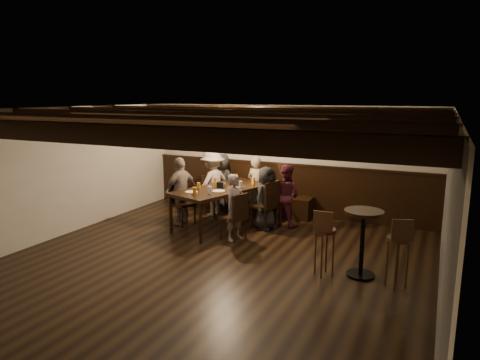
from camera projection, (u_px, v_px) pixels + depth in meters
The scene contains 27 objects.
room at pixel (250, 174), 8.46m from camera, with size 7.00×7.00×7.00m.
dining_table at pixel (223, 191), 8.53m from camera, with size 1.52×2.31×0.80m.
chair_left_near at pixel (214, 203), 9.42m from camera, with size 0.50×0.50×0.89m.
chair_left_far at pixel (183, 211), 8.76m from camera, with size 0.51×0.51×0.90m.
chair_right_near at pixel (265, 214), 8.47m from camera, with size 0.55×0.55×0.97m.
chair_right_far at pixel (234, 225), 7.82m from camera, with size 0.49×0.49×0.87m.
person_bench_left at pixel (222, 182), 9.79m from camera, with size 0.64×0.41×1.30m, color #29292C.
person_bench_centre at pixel (256, 186), 9.31m from camera, with size 0.48×0.31×1.31m, color #A09480.
person_bench_right at pixel (286, 195), 8.61m from camera, with size 0.61×0.48×1.26m, color maroon.
person_left_near at pixel (213, 183), 9.35m from camera, with size 0.93×0.53×1.43m, color #A29389.
person_left_far at pixel (181, 191), 8.70m from camera, with size 0.81×0.34×1.38m, color gray.
person_right_near at pixel (266, 198), 8.38m from camera, with size 0.61×0.40×1.25m, color black.
person_right_far at pixel (235, 207), 7.73m from camera, with size 0.44×0.29×1.22m, color gray.
pint_a at pixel (236, 177), 9.20m from camera, with size 0.07×0.07×0.14m, color #BF7219.
pint_b at pixel (253, 181), 8.81m from camera, with size 0.07×0.07×0.14m, color #BF7219.
pint_c at pixel (216, 181), 8.77m from camera, with size 0.07×0.07×0.14m, color #BF7219.
pint_d at pixel (241, 185), 8.45m from camera, with size 0.07×0.07×0.14m, color silver.
pint_e at pixel (199, 186), 8.32m from camera, with size 0.07×0.07×0.14m, color #BF7219.
pint_f at pixel (210, 190), 7.97m from camera, with size 0.07×0.07×0.14m, color silver.
pint_g at pixel (195, 191), 7.88m from camera, with size 0.07×0.07×0.14m, color #BF7219.
plate_near at pixel (191, 192), 8.10m from camera, with size 0.24×0.24×0.01m, color white.
plate_far at pixel (219, 191), 8.18m from camera, with size 0.24×0.24×0.01m, color white.
condiment_caddy at pixel (221, 185), 8.47m from camera, with size 0.15×0.10×0.12m, color black.
candle at pixel (237, 185), 8.65m from camera, with size 0.05×0.05×0.05m, color beige.
high_top_table at pixel (363, 233), 6.14m from camera, with size 0.56×0.56×0.99m.
bar_stool_left at pixel (324, 251), 6.23m from camera, with size 0.32×0.33×1.01m.
bar_stool_right at pixel (397, 261), 5.85m from camera, with size 0.35×0.36×1.01m.
Camera 1 is at (3.14, -5.38, 2.60)m, focal length 32.00 mm.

